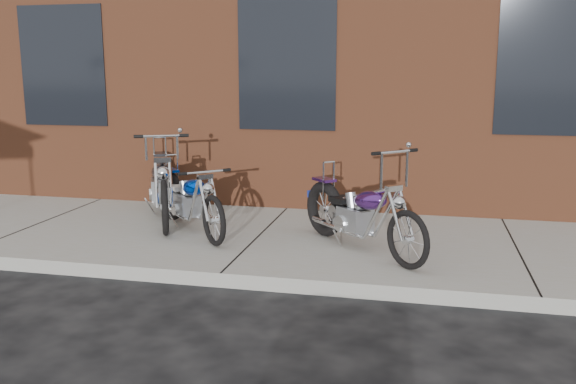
# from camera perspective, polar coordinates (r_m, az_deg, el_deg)

# --- Properties ---
(ground) EXTENTS (120.00, 120.00, 0.00)m
(ground) POSITION_cam_1_polar(r_m,az_deg,el_deg) (6.19, -6.31, -8.89)
(ground) COLOR black
(ground) RESTS_ON ground
(sidewalk) EXTENTS (22.00, 3.00, 0.15)m
(sidewalk) POSITION_cam_1_polar(r_m,az_deg,el_deg) (7.53, -2.63, -4.56)
(sidewalk) COLOR #9E9E9E
(sidewalk) RESTS_ON ground
(chopper_purple) EXTENTS (1.54, 1.60, 1.19)m
(chopper_purple) POSITION_cam_1_polar(r_m,az_deg,el_deg) (6.83, 6.70, -2.29)
(chopper_purple) COLOR black
(chopper_purple) RESTS_ON sidewalk
(chopper_blue) EXTENTS (1.46, 1.58, 0.89)m
(chopper_blue) POSITION_cam_1_polar(r_m,az_deg,el_deg) (7.70, -9.22, -0.92)
(chopper_blue) COLOR black
(chopper_blue) RESTS_ON sidewalk
(chopper_third) EXTENTS (1.13, 2.20, 1.21)m
(chopper_third) POSITION_cam_1_polar(r_m,az_deg,el_deg) (8.41, -11.65, 0.44)
(chopper_third) COLOR black
(chopper_third) RESTS_ON sidewalk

